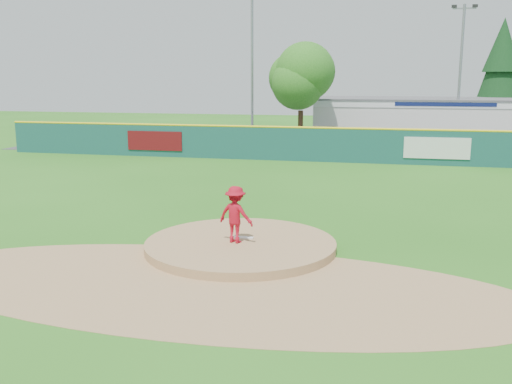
% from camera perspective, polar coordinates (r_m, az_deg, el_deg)
% --- Properties ---
extents(ground, '(120.00, 120.00, 0.00)m').
position_cam_1_polar(ground, '(16.56, -1.55, -5.75)').
color(ground, '#286B19').
rests_on(ground, ground).
extents(pitchers_mound, '(5.50, 5.50, 0.50)m').
position_cam_1_polar(pitchers_mound, '(16.56, -1.55, -5.75)').
color(pitchers_mound, '#9E774C').
rests_on(pitchers_mound, ground).
extents(pitching_rubber, '(0.60, 0.15, 0.04)m').
position_cam_1_polar(pitching_rubber, '(16.76, -1.30, -4.57)').
color(pitching_rubber, white).
rests_on(pitching_rubber, pitchers_mound).
extents(infield_dirt_arc, '(15.40, 15.40, 0.01)m').
position_cam_1_polar(infield_dirt_arc, '(13.83, -4.67, -9.28)').
color(infield_dirt_arc, '#9E774C').
rests_on(infield_dirt_arc, ground).
extents(parking_lot, '(44.00, 16.00, 0.02)m').
position_cam_1_polar(parking_lot, '(42.79, 7.49, 4.73)').
color(parking_lot, '#38383A').
rests_on(parking_lot, ground).
extents(pitcher, '(1.18, 0.86, 1.63)m').
position_cam_1_polar(pitcher, '(16.17, -2.05, -2.26)').
color(pitcher, '#AA0E20').
rests_on(pitcher, pitchers_mound).
extents(van, '(5.66, 4.17, 1.43)m').
position_cam_1_polar(van, '(39.79, 9.80, 5.22)').
color(van, white).
rests_on(van, parking_lot).
extents(pool_building_grp, '(15.20, 8.20, 3.31)m').
position_cam_1_polar(pool_building_grp, '(47.47, 15.41, 7.07)').
color(pool_building_grp, silver).
rests_on(pool_building_grp, ground).
extents(fence_banners, '(20.52, 0.04, 1.20)m').
position_cam_1_polar(fence_banners, '(33.94, 3.22, 4.79)').
color(fence_banners, '#600D11').
rests_on(fence_banners, ground).
extents(playground_slide, '(0.89, 2.52, 1.39)m').
position_cam_1_polar(playground_slide, '(43.76, -13.35, 5.58)').
color(playground_slide, '#1B39ED').
rests_on(playground_slide, ground).
extents(outfield_fence, '(40.00, 0.14, 2.07)m').
position_cam_1_polar(outfield_fence, '(33.77, 6.07, 4.86)').
color(outfield_fence, '#164945').
rests_on(outfield_fence, ground).
extents(deciduous_tree, '(5.60, 5.60, 7.36)m').
position_cam_1_polar(deciduous_tree, '(40.76, 4.53, 10.87)').
color(deciduous_tree, '#382314').
rests_on(deciduous_tree, ground).
extents(conifer_tree, '(4.40, 4.40, 9.50)m').
position_cam_1_polar(conifer_tree, '(52.12, 23.31, 11.19)').
color(conifer_tree, '#382314').
rests_on(conifer_tree, ground).
extents(light_pole_left, '(1.75, 0.25, 11.00)m').
position_cam_1_polar(light_pole_left, '(43.50, -0.39, 12.91)').
color(light_pole_left, gray).
rests_on(light_pole_left, ground).
extents(light_pole_right, '(1.75, 0.25, 10.00)m').
position_cam_1_polar(light_pole_right, '(44.62, 19.76, 11.57)').
color(light_pole_right, gray).
rests_on(light_pole_right, ground).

